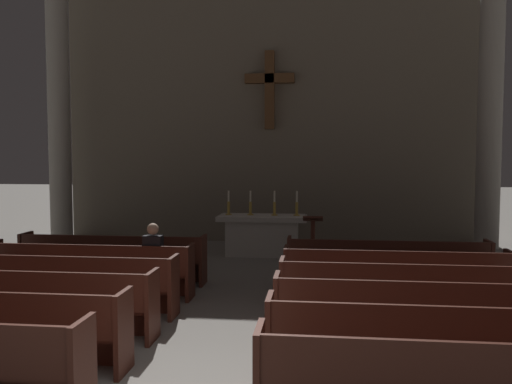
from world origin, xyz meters
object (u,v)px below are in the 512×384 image
Objects in this scene: pew_right_row_3 at (420,316)px; pew_right_row_6 at (387,264)px; pew_right_row_2 at (440,345)px; pew_right_row_4 at (406,294)px; pew_left_row_5 at (90,270)px; candlestick_inner_left at (250,207)px; candlestick_outer_right at (297,208)px; column_left_third at (59,121)px; pew_left_row_4 at (61,284)px; candlestick_inner_right at (274,208)px; pew_left_row_3 at (24,302)px; candlestick_outer_left at (229,207)px; pew_left_row_6 at (112,258)px; lectern at (313,242)px; column_right_third at (490,118)px; lone_worshipper at (155,259)px; pew_right_row_5 at (395,277)px.

pew_right_row_3 is 3.13m from pew_right_row_6.
pew_right_row_2 is 1.00× the size of pew_right_row_4.
pew_left_row_5 is 4.84m from candlestick_inner_left.
column_left_third is at bearing 175.72° from candlestick_outer_right.
pew_left_row_4 and pew_right_row_4 have the same top height.
pew_left_row_5 is 6.03× the size of candlestick_inner_right.
pew_left_row_3 is 6.95m from candlestick_inner_right.
pew_right_row_3 is at bearing -90.00° from pew_right_row_4.
pew_right_row_2 is 8.12m from candlestick_outer_left.
pew_left_row_5 is at bearing -90.00° from pew_left_row_6.
lectern is (3.88, 1.94, 0.07)m from pew_left_row_6.
pew_left_row_4 is at bearing -113.99° from candlestick_inner_left.
column_right_third is (8.11, 5.70, 2.93)m from pew_left_row_4.
lone_worshipper is at bearing 165.15° from pew_right_row_4.
pew_left_row_5 is at bearing 168.75° from pew_right_row_4.
pew_left_row_3 is at bearing -66.96° from column_left_third.
pew_left_row_3 is 1.00× the size of pew_right_row_6.
pew_left_row_6 is at bearing -126.55° from candlestick_inner_left.
pew_left_row_5 is at bearing -142.48° from lectern.
column_right_third is (2.87, 5.70, 2.93)m from pew_right_row_4.
column_left_third reaches higher than candlestick_outer_right.
pew_left_row_4 is at bearing -168.75° from pew_right_row_5.
column_right_third is 11.51× the size of candlestick_inner_right.
lectern is (-1.37, 1.94, 0.07)m from pew_right_row_6.
pew_left_row_3 is at bearing -149.18° from pew_right_row_6.
candlestick_outer_right is (3.47, 3.14, 0.72)m from pew_left_row_6.
pew_right_row_3 is at bearing -27.52° from lone_worshipper.
candlestick_outer_left reaches higher than pew_left_row_3.
pew_right_row_5 is at bearing 90.00° from pew_right_row_4.
candlestick_inner_right is at bearing 113.99° from pew_right_row_4.
pew_left_row_5 is 1.00× the size of pew_right_row_6.
pew_right_row_2 is 11.62m from column_left_third.
pew_left_row_3 is at bearing 168.75° from pew_right_row_2.
pew_left_row_5 is 1.19m from lone_worshipper.
column_right_third reaches higher than pew_right_row_2.
candlestick_outer_right is (0.55, 0.00, 0.00)m from candlestick_inner_right.
column_left_third is at bearing 174.78° from candlestick_inner_left.
pew_right_row_6 is at bearing 13.84° from lone_worshipper.
column_left_third reaches higher than pew_left_row_5.
pew_left_row_5 is 3.17× the size of lectern.
pew_right_row_3 is at bearing -74.88° from lectern.
lone_worshipper is (-4.08, -1.00, 0.22)m from pew_right_row_6.
candlestick_inner_left is at bearing 111.80° from pew_right_row_2.
column_right_third reaches higher than pew_left_row_5.
lectern reaches higher than pew_right_row_3.
column_right_third is (8.11, 4.65, 2.93)m from pew_left_row_5.
pew_left_row_6 is 5.46m from column_left_third.
pew_right_row_5 is at bearing 90.00° from pew_right_row_2.
pew_left_row_5 is at bearing -124.98° from candlestick_inner_right.
lectern is (0.41, -1.20, -0.65)m from candlestick_outer_right.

